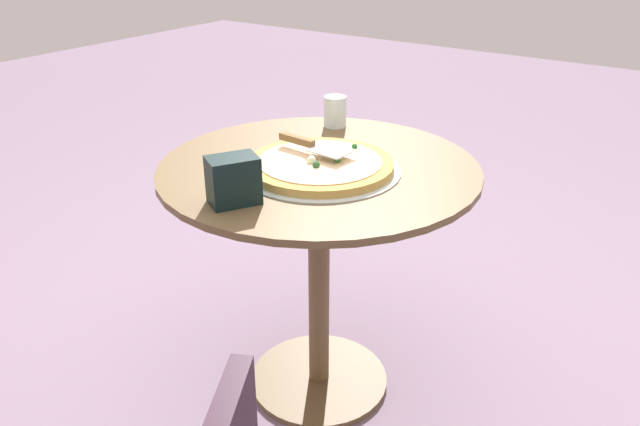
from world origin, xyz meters
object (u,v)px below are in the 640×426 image
pizza_server (313,145)px  drinking_cup (335,111)px  napkin_dispenser (233,180)px  patio_table (319,225)px  pizza_on_tray (320,166)px

pizza_server → drinking_cup: 0.31m
drinking_cup → pizza_server: bearing=-157.0°
drinking_cup → napkin_dispenser: napkin_dispenser is taller
pizza_server → napkin_dispenser: (-0.30, 0.00, 0.00)m
pizza_server → drinking_cup: bearing=23.0°
pizza_server → drinking_cup: drinking_cup is taller
pizza_server → drinking_cup: size_ratio=2.34×
drinking_cup → napkin_dispenser: 0.59m
patio_table → napkin_dispenser: napkin_dispenser is taller
drinking_cup → pizza_on_tray: bearing=-152.5°
patio_table → pizza_server: bearing=88.5°
pizza_on_tray → drinking_cup: 0.36m
pizza_server → napkin_dispenser: napkin_dispenser is taller
pizza_on_tray → drinking_cup: drinking_cup is taller
pizza_server → pizza_on_tray: bearing=-125.0°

